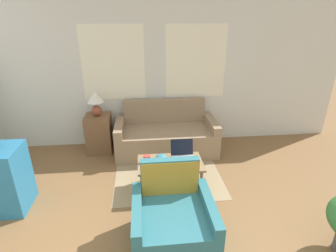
% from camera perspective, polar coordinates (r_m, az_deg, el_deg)
% --- Properties ---
extents(wall_back, '(6.92, 0.06, 2.60)m').
position_cam_1_polar(wall_back, '(4.89, -1.76, 10.87)').
color(wall_back, silver).
rests_on(wall_back, ground_plane).
extents(rug, '(1.64, 1.84, 0.01)m').
position_cam_1_polar(rug, '(4.39, -0.34, -9.01)').
color(rug, '#9E8966').
rests_on(rug, ground_plane).
extents(couch, '(1.79, 0.84, 0.90)m').
position_cam_1_polar(couch, '(4.81, -0.46, -2.26)').
color(couch, '#937A5B').
rests_on(couch, ground_plane).
extents(armchair, '(0.86, 0.82, 0.87)m').
position_cam_1_polar(armchair, '(3.03, 1.04, -20.02)').
color(armchair, '#2D6B75').
rests_on(armchair, ground_plane).
extents(side_table, '(0.44, 0.44, 0.69)m').
position_cam_1_polar(side_table, '(4.93, -14.75, -1.55)').
color(side_table, brown).
rests_on(side_table, ground_plane).
extents(table_lamp, '(0.28, 0.28, 0.44)m').
position_cam_1_polar(table_lamp, '(4.71, -15.51, 5.39)').
color(table_lamp, brown).
rests_on(table_lamp, side_table).
extents(coffee_table, '(0.91, 0.53, 0.43)m').
position_cam_1_polar(coffee_table, '(3.72, 0.50, -8.62)').
color(coffee_table, '#8E704C').
rests_on(coffee_table, ground_plane).
extents(laptop, '(0.32, 0.30, 0.25)m').
position_cam_1_polar(laptop, '(3.78, 3.22, -6.25)').
color(laptop, '#B7B7BC').
rests_on(laptop, coffee_table).
extents(cup_navy, '(0.09, 0.09, 0.08)m').
position_cam_1_polar(cup_navy, '(3.53, 0.81, -8.85)').
color(cup_navy, '#191E4C').
rests_on(cup_navy, coffee_table).
extents(cup_yellow, '(0.07, 0.07, 0.07)m').
position_cam_1_polar(cup_yellow, '(3.61, -4.45, -8.14)').
color(cup_yellow, white).
rests_on(cup_yellow, coffee_table).
extents(cup_white, '(0.10, 0.10, 0.10)m').
position_cam_1_polar(cup_white, '(3.69, -4.63, -7.12)').
color(cup_white, '#B23D38').
rests_on(cup_white, coffee_table).
extents(snack_bowl, '(0.15, 0.15, 0.07)m').
position_cam_1_polar(snack_bowl, '(3.76, -1.51, -6.72)').
color(snack_bowl, teal).
rests_on(snack_bowl, coffee_table).
extents(tv_remote, '(0.11, 0.15, 0.02)m').
position_cam_1_polar(tv_remote, '(3.60, -1.32, -8.68)').
color(tv_remote, black).
rests_on(tv_remote, coffee_table).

